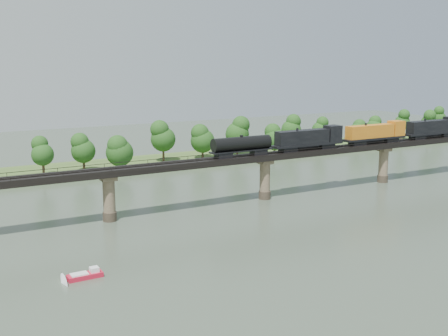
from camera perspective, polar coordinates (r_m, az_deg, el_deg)
ground at (r=118.36m, az=12.14°, el=-6.20°), size 400.00×400.00×0.00m
far_bank at (r=188.55m, az=-5.02°, el=0.69°), size 300.00×24.00×1.60m
bridge at (r=140.12m, az=4.17°, el=-0.98°), size 236.00×30.00×11.50m
bridge_superstructure at (r=138.93m, az=4.21°, el=1.58°), size 220.00×4.90×0.75m
far_treeline at (r=180.02m, az=-6.87°, el=2.75°), size 289.06×17.54×13.60m
freight_train at (r=155.83m, az=13.03°, el=3.28°), size 84.46×3.29×5.81m
motorboat at (r=94.19m, az=-13.90°, el=-10.50°), size 5.66×2.17×1.57m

